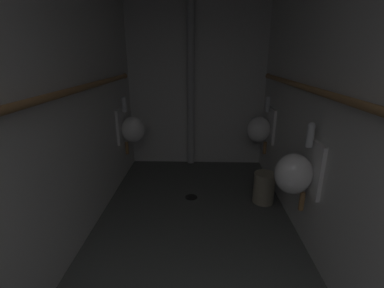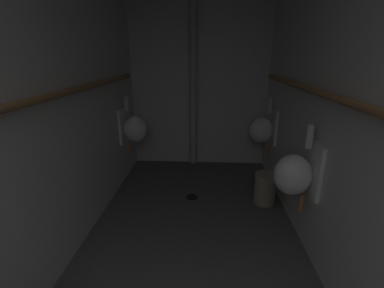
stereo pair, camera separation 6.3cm
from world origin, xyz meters
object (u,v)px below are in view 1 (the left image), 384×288
Objects in this scene: urinal_right_mid at (296,173)px; waste_bin at (264,188)px; urinal_left_mid at (131,129)px; standpipe_back_wall at (191,82)px; floor_drain at (191,197)px; urinal_right_far at (260,129)px.

waste_bin is at bearing 94.29° from urinal_right_mid.
urinal_left_mid is at bearing 160.15° from waste_bin.
urinal_left_mid is at bearing -145.24° from standpipe_back_wall.
standpipe_back_wall reaches higher than urinal_left_mid.
floor_drain is at bearing -87.85° from standpipe_back_wall.
urinal_right_mid is at bearing -63.31° from standpipe_back_wall.
standpipe_back_wall is at bearing 128.07° from waste_bin.
urinal_right_far is at bearing 32.78° from floor_drain.
floor_drain is (0.04, -1.02, -1.23)m from standpipe_back_wall.
urinal_right_mid reaches higher than floor_drain.
urinal_left_mid reaches higher than waste_bin.
urinal_left_mid is 1.05m from standpipe_back_wall.
urinal_left_mid and urinal_right_far have the same top height.
floor_drain is 0.40× the size of waste_bin.
floor_drain is at bearing 137.84° from urinal_right_mid.
urinal_right_far is 0.82m from waste_bin.
floor_drain is (-0.87, -0.56, -0.69)m from urinal_right_far.
urinal_left_mid is 2.15× the size of waste_bin.
urinal_left_mid reaches higher than floor_drain.
standpipe_back_wall is at bearing 34.76° from urinal_left_mid.
standpipe_back_wall reaches higher than floor_drain.
urinal_left_mid is at bearing -178.06° from urinal_right_far.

